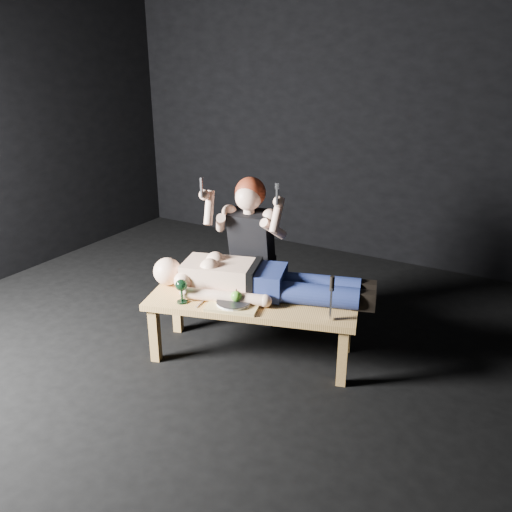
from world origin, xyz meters
name	(u,v)px	position (x,y,z in m)	size (l,w,h in m)	color
ground	(207,355)	(0.00, 0.00, 0.00)	(5.00, 5.00, 0.00)	black
back_wall	(344,110)	(0.00, 2.50, 1.50)	(5.00, 5.00, 0.00)	black
table	(252,327)	(0.28, 0.17, 0.23)	(1.44, 0.54, 0.45)	tan
lying_man	(261,277)	(0.30, 0.26, 0.58)	(1.43, 0.43, 0.26)	beige
kneeling_woman	(255,251)	(0.06, 0.58, 0.63)	(0.67, 0.75, 1.25)	black
serving_tray	(234,305)	(0.23, 0.00, 0.46)	(0.34, 0.25, 0.02)	tan
plate	(233,302)	(0.23, 0.00, 0.48)	(0.23, 0.23, 0.02)	white
apple	(236,296)	(0.25, 0.01, 0.53)	(0.07, 0.07, 0.07)	#3E8F25
goblet	(182,291)	(-0.10, -0.12, 0.53)	(0.08, 0.08, 0.17)	black
fork_flat	(201,303)	(0.02, -0.07, 0.45)	(0.01, 0.15, 0.01)	#B2B2B7
knife_flat	(250,311)	(0.37, 0.00, 0.45)	(0.01, 0.15, 0.01)	#B2B2B7
spoon_flat	(253,304)	(0.34, 0.09, 0.45)	(0.01, 0.15, 0.01)	#B2B2B7
carving_knife	(331,298)	(0.87, 0.15, 0.60)	(0.04, 0.04, 0.30)	#B2B2B7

